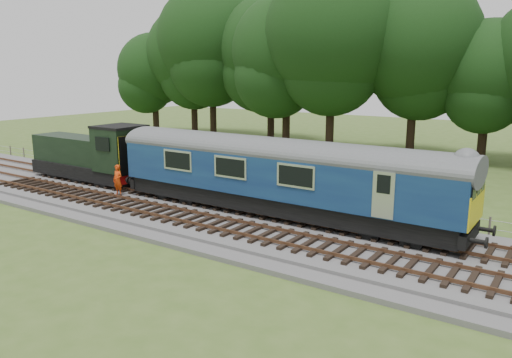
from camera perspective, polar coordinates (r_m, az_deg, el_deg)
The scene contains 9 objects.
ground at distance 24.09m, azimuth -1.11°, elevation -5.35°, with size 120.00×120.00×0.00m, color #435E22.
ballast at distance 24.04m, azimuth -1.12°, elevation -4.95°, with size 70.00×7.00×0.35m, color #4C4C4F.
track_north at distance 25.08m, azimuth 0.73°, elevation -3.65°, with size 67.20×2.40×0.21m.
track_south at distance 22.74m, azimuth -3.45°, elevation -5.36°, with size 67.20×2.40×0.21m.
fence at distance 27.74m, azimuth 4.26°, elevation -3.00°, with size 64.00×0.12×1.00m, color #6B6054, non-canonical shape.
tree_line at distance 43.47m, azimuth 15.85°, elevation 2.15°, with size 70.00×8.00×18.00m, color black, non-canonical shape.
dmu_railcar at distance 24.10m, azimuth 2.51°, elevation 1.05°, with size 18.05×2.86×3.88m.
shunter_loco at distance 33.55m, azimuth -18.22°, elevation 2.54°, with size 8.91×2.60×3.38m.
worker at distance 29.28m, azimuth -15.52°, elevation -0.13°, with size 0.64×0.42×1.77m, color #E43E0C.
Camera 1 is at (13.25, -18.75, 7.30)m, focal length 35.00 mm.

